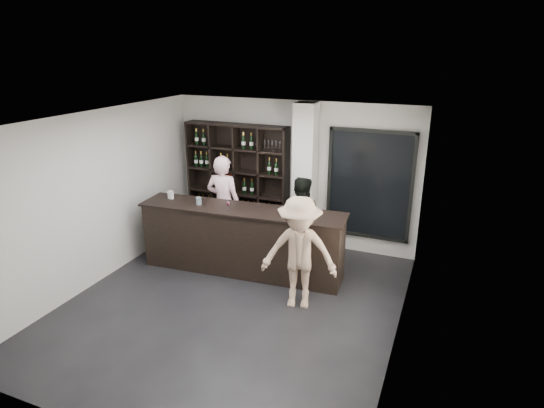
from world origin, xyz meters
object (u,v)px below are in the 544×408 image
at_px(taster_black, 300,221).
at_px(customer, 299,253).
at_px(taster_pink, 224,204).
at_px(wine_shelf, 237,182).
at_px(tasting_counter, 242,240).

bearing_deg(taster_black, customer, 92.05).
bearing_deg(taster_black, taster_pink, -16.57).
xyz_separation_m(taster_pink, customer, (2.06, -1.45, -0.06)).
relative_size(taster_pink, customer, 1.07).
bearing_deg(wine_shelf, taster_black, -23.76).
bearing_deg(customer, wine_shelf, 122.83).
bearing_deg(taster_pink, tasting_counter, 134.34).
relative_size(wine_shelf, taster_black, 1.44).
relative_size(wine_shelf, customer, 1.34).
height_order(tasting_counter, taster_black, taster_black).
distance_m(tasting_counter, taster_black, 1.14).
relative_size(wine_shelf, taster_pink, 1.25).
distance_m(wine_shelf, tasting_counter, 1.77).
height_order(tasting_counter, taster_pink, taster_pink).
distance_m(wine_shelf, taster_pink, 0.76).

